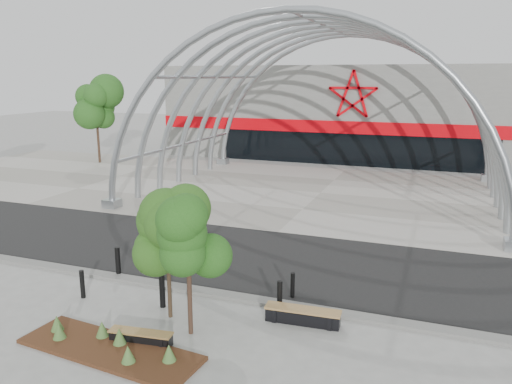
{
  "coord_description": "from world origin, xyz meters",
  "views": [
    {
      "loc": [
        6.79,
        -14.22,
        7.13
      ],
      "look_at": [
        0.0,
        4.0,
        2.6
      ],
      "focal_mm": 35.0,
      "sensor_mm": 36.0,
      "label": 1
    }
  ],
  "objects_px": {
    "bench_1": "(303,316)",
    "bollard_2": "(162,290)",
    "street_tree_0": "(167,230)",
    "street_tree_1": "(188,239)",
    "bench_0": "(141,338)"
  },
  "relations": [
    {
      "from": "street_tree_0",
      "to": "bollard_2",
      "type": "height_order",
      "value": "street_tree_0"
    },
    {
      "from": "street_tree_0",
      "to": "street_tree_1",
      "type": "relative_size",
      "value": 0.98
    },
    {
      "from": "street_tree_1",
      "to": "bench_1",
      "type": "distance_m",
      "value": 4.18
    },
    {
      "from": "bollard_2",
      "to": "bench_1",
      "type": "bearing_deg",
      "value": 6.51
    },
    {
      "from": "bench_0",
      "to": "bollard_2",
      "type": "distance_m",
      "value": 2.28
    },
    {
      "from": "street_tree_0",
      "to": "bench_0",
      "type": "xyz_separation_m",
      "value": [
        0.04,
        -1.66,
        -2.58
      ]
    },
    {
      "from": "street_tree_1",
      "to": "street_tree_0",
      "type": "bearing_deg",
      "value": 147.28
    },
    {
      "from": "street_tree_1",
      "to": "bench_0",
      "type": "bearing_deg",
      "value": -135.5
    },
    {
      "from": "street_tree_0",
      "to": "bollard_2",
      "type": "xyz_separation_m",
      "value": [
        -0.56,
        0.51,
        -2.21
      ]
    },
    {
      "from": "bench_0",
      "to": "bench_1",
      "type": "height_order",
      "value": "bench_1"
    },
    {
      "from": "bench_0",
      "to": "bollard_2",
      "type": "height_order",
      "value": "bollard_2"
    },
    {
      "from": "street_tree_0",
      "to": "bench_1",
      "type": "relative_size",
      "value": 1.7
    },
    {
      "from": "bench_0",
      "to": "bench_1",
      "type": "distance_m",
      "value": 4.67
    },
    {
      "from": "street_tree_0",
      "to": "bench_1",
      "type": "distance_m",
      "value": 4.73
    },
    {
      "from": "bench_1",
      "to": "bollard_2",
      "type": "xyz_separation_m",
      "value": [
        -4.43,
        -0.51,
        0.33
      ]
    }
  ]
}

